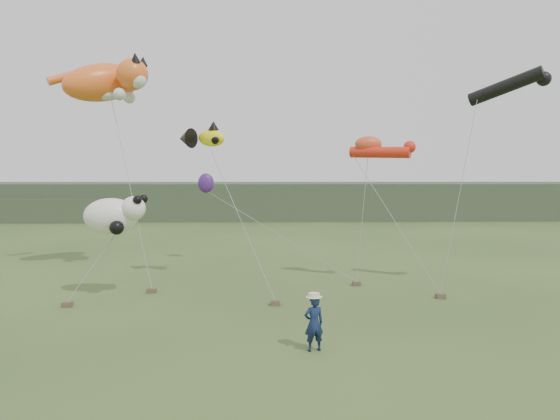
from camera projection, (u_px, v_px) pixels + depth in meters
The scene contains 9 objects.
ground at pixel (298, 332), 18.43m from camera, with size 120.00×120.00×0.00m, color #385123.
headland at pixel (250, 201), 62.79m from camera, with size 90.00×13.00×4.00m.
festival_attendant at pixel (314, 323), 16.43m from camera, with size 0.61×0.40×1.68m, color #121F44.
sandbag_anchors at pixel (262, 295), 23.44m from camera, with size 15.79×4.11×0.20m.
cat_kite at pixel (109, 81), 28.27m from camera, with size 5.71×4.30×2.73m.
fish_kite at pixel (202, 138), 26.36m from camera, with size 2.71×1.78×1.30m.
tube_kites at pixel (455, 115), 24.54m from camera, with size 8.19×4.08×3.84m.
panda_kite at pixel (114, 215), 23.25m from camera, with size 2.72×1.76×1.69m.
misc_kites at pixel (282, 165), 29.00m from camera, with size 9.61×6.62×2.97m.
Camera 1 is at (-1.00, -18.07, 5.45)m, focal length 35.00 mm.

